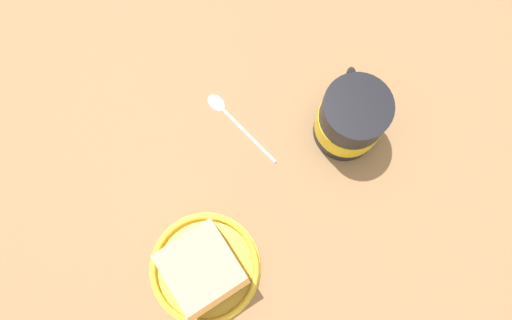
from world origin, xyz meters
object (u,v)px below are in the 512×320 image
Objects in this scene: small_plate at (205,268)px; teaspoon at (228,114)px; tea_mug at (350,119)px; cake_slice at (203,269)px.

small_plate is 1.10× the size of teaspoon.
tea_mug is 17.11cm from teaspoon.
cake_slice is at bearing 162.61° from tea_mug.
small_plate is 3.48cm from cake_slice.
cake_slice is at bearing -159.55° from teaspoon.
cake_slice is (-0.14, -0.24, 3.47)cm from small_plate.
tea_mug reaches higher than cake_slice.
teaspoon is at bearing 19.98° from small_plate.
small_plate reaches higher than teaspoon.
cake_slice reaches higher than small_plate.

